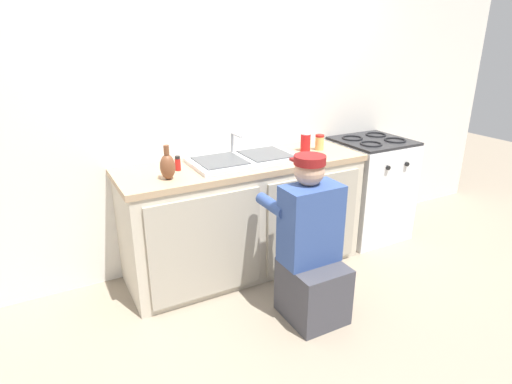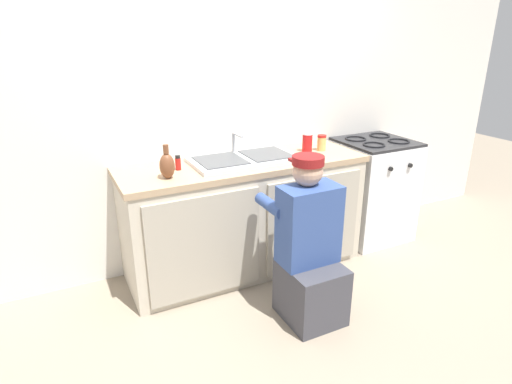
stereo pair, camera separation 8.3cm
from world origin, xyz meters
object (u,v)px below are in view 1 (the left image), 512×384
(vase_decorative, at_px, (168,166))
(spice_bottle_red, at_px, (178,164))
(condiment_jar, at_px, (319,142))
(soda_cup_red, at_px, (305,142))
(plumber_person, at_px, (311,253))
(stove_range, at_px, (369,188))
(sink_double_basin, at_px, (243,159))

(vase_decorative, distance_m, spice_bottle_red, 0.19)
(vase_decorative, height_order, condiment_jar, vase_decorative)
(soda_cup_red, bearing_deg, plumber_person, -120.99)
(soda_cup_red, height_order, spice_bottle_red, soda_cup_red)
(soda_cup_red, relative_size, spice_bottle_red, 1.45)
(spice_bottle_red, xyz_separation_m, condiment_jar, (1.20, -0.02, 0.01))
(stove_range, bearing_deg, condiment_jar, 179.74)
(soda_cup_red, distance_m, condiment_jar, 0.13)
(stove_range, bearing_deg, soda_cup_red, 177.94)
(stove_range, bearing_deg, sink_double_basin, 179.90)
(plumber_person, relative_size, soda_cup_red, 7.26)
(sink_double_basin, height_order, stove_range, sink_double_basin)
(plumber_person, bearing_deg, spice_bottle_red, 127.71)
(soda_cup_red, bearing_deg, spice_bottle_red, -179.66)
(sink_double_basin, height_order, condiment_jar, sink_double_basin)
(stove_range, height_order, spice_bottle_red, spice_bottle_red)
(sink_double_basin, xyz_separation_m, plumber_person, (0.10, -0.77, -0.46))
(stove_range, xyz_separation_m, plumber_person, (-1.19, -0.76, 0.00))
(spice_bottle_red, height_order, condiment_jar, condiment_jar)
(plumber_person, distance_m, vase_decorative, 1.10)
(plumber_person, bearing_deg, condiment_jar, 52.06)
(plumber_person, height_order, condiment_jar, plumber_person)
(vase_decorative, distance_m, soda_cup_red, 1.21)
(sink_double_basin, height_order, vase_decorative, vase_decorative)
(sink_double_basin, distance_m, soda_cup_red, 0.58)
(sink_double_basin, relative_size, stove_range, 0.86)
(spice_bottle_red, bearing_deg, stove_range, -0.61)
(stove_range, distance_m, plumber_person, 1.41)
(vase_decorative, bearing_deg, plumber_person, -41.27)
(sink_double_basin, distance_m, stove_range, 1.37)
(stove_range, distance_m, soda_cup_red, 0.88)
(sink_double_basin, xyz_separation_m, soda_cup_red, (0.58, 0.02, 0.06))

